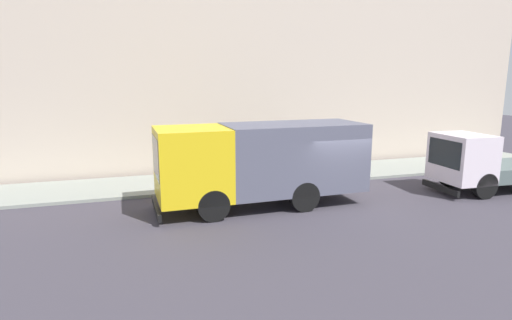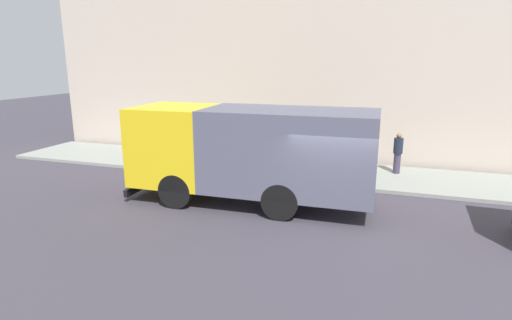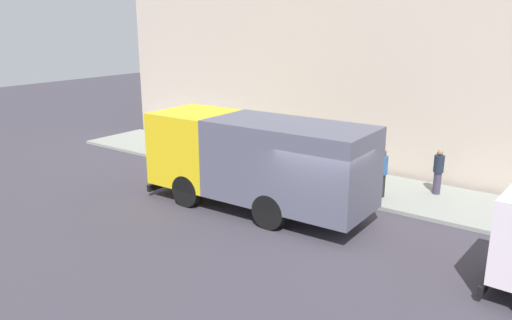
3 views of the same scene
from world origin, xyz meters
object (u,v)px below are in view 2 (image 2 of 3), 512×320
(pedestrian_third, at_px, (398,152))
(large_utility_truck, at_px, (250,150))
(pedestrian_walking, at_px, (286,145))
(pedestrian_standing, at_px, (356,156))
(traffic_cone_orange, at_px, (195,164))
(street_sign_post, at_px, (315,144))

(pedestrian_third, bearing_deg, large_utility_truck, -110.16)
(pedestrian_walking, xyz_separation_m, pedestrian_third, (0.22, -4.38, -0.05))
(pedestrian_standing, relative_size, traffic_cone_orange, 2.98)
(traffic_cone_orange, xyz_separation_m, street_sign_post, (0.07, -4.77, 1.08))
(pedestrian_third, relative_size, traffic_cone_orange, 2.82)
(traffic_cone_orange, bearing_deg, street_sign_post, -89.16)
(large_utility_truck, relative_size, traffic_cone_orange, 13.64)
(large_utility_truck, relative_size, street_sign_post, 3.35)
(large_utility_truck, bearing_deg, pedestrian_third, -44.65)
(pedestrian_walking, relative_size, pedestrian_third, 1.07)
(large_utility_truck, relative_size, pedestrian_standing, 4.58)
(large_utility_truck, height_order, pedestrian_walking, large_utility_truck)
(street_sign_post, bearing_deg, large_utility_truck, 148.69)
(pedestrian_standing, height_order, traffic_cone_orange, pedestrian_standing)
(street_sign_post, bearing_deg, pedestrian_third, -53.50)
(traffic_cone_orange, relative_size, street_sign_post, 0.25)
(pedestrian_standing, distance_m, traffic_cone_orange, 6.21)
(pedestrian_standing, distance_m, street_sign_post, 1.60)
(pedestrian_walking, bearing_deg, pedestrian_standing, -124.05)
(pedestrian_walking, bearing_deg, large_utility_truck, 168.20)
(large_utility_truck, distance_m, pedestrian_walking, 4.50)
(pedestrian_standing, relative_size, pedestrian_third, 1.06)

